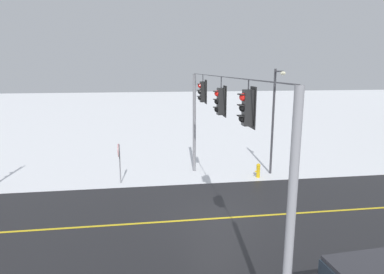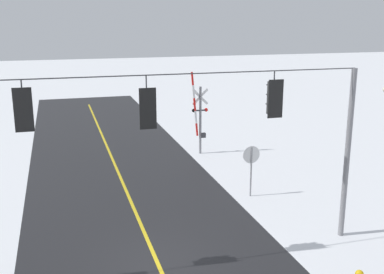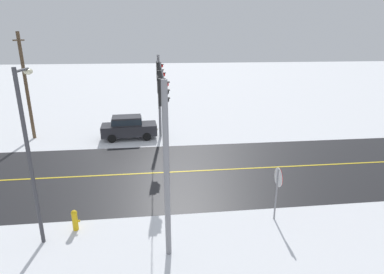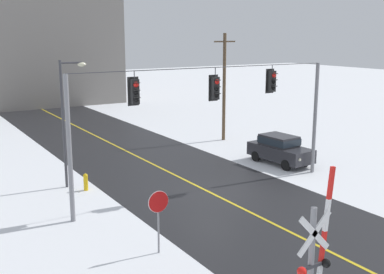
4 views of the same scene
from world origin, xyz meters
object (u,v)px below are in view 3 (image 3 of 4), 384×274
(parked_car_charcoal, at_px, (128,126))
(utility_pole, at_px, (26,86))
(streetlamp_near, at_px, (29,142))
(fire_hydrant, at_px, (75,219))
(stop_sign, at_px, (278,182))

(parked_car_charcoal, xyz_separation_m, utility_pole, (0.97, 7.27, 3.08))
(streetlamp_near, height_order, fire_hydrant, streetlamp_near)
(streetlamp_near, bearing_deg, parked_car_charcoal, -10.53)
(fire_hydrant, xyz_separation_m, utility_pole, (12.79, 6.03, 3.57))
(parked_car_charcoal, distance_m, streetlamp_near, 12.82)
(stop_sign, height_order, streetlamp_near, streetlamp_near)
(parked_car_charcoal, relative_size, utility_pole, 0.55)
(stop_sign, distance_m, parked_car_charcoal, 13.91)
(streetlamp_near, distance_m, utility_pole, 14.14)
(fire_hydrant, bearing_deg, parked_car_charcoal, -5.97)
(stop_sign, distance_m, utility_pole, 19.43)
(parked_car_charcoal, bearing_deg, utility_pole, 82.38)
(parked_car_charcoal, relative_size, streetlamp_near, 0.66)
(stop_sign, bearing_deg, parked_car_charcoal, 30.31)
(stop_sign, relative_size, utility_pole, 0.30)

